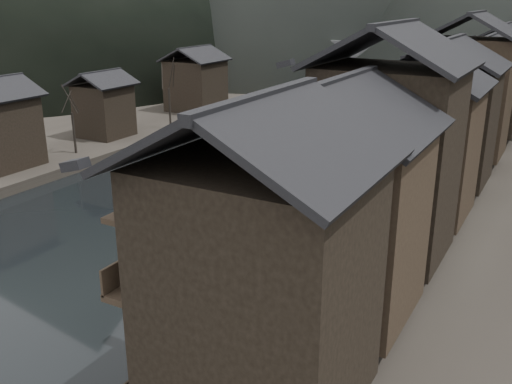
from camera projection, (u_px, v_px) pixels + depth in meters
The scene contains 12 objects.
water at pixel (83, 264), 36.29m from camera, with size 300.00×300.00×0.00m, color black.
left_bank at pixel (109, 105), 85.25m from camera, with size 40.00×200.00×1.20m, color #2D2823.
stilt_houses at pixel (440, 106), 41.03m from camera, with size 9.00×67.60×15.18m.
left_houses at pixel (77, 100), 60.50m from camera, with size 8.10×53.20×8.73m.
bare_trees at pixel (20, 113), 50.42m from camera, with size 3.81×42.72×7.61m.
moored_sampans at pixel (356, 208), 45.15m from camera, with size 2.92×57.94×0.47m.
midriver_boats at pixel (367, 118), 78.61m from camera, with size 11.26×38.53×0.45m.
stone_bridge at pixel (403, 66), 93.94m from camera, with size 40.00×6.00×9.00m.
hero_sampan at pixel (195, 326), 29.14m from camera, with size 1.23×5.35×0.44m.
cargo_heap at pixel (198, 313), 29.15m from camera, with size 1.18×1.54×0.71m, color black.
boatman at pixel (171, 325), 27.29m from camera, with size 0.58×0.38×1.59m, color #5D5C5F.
bamboo_pole at pixel (172, 282), 26.42m from camera, with size 0.06×0.06×3.90m, color #8C7A51.
Camera 1 is at (25.70, -23.18, 16.21)m, focal length 40.00 mm.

